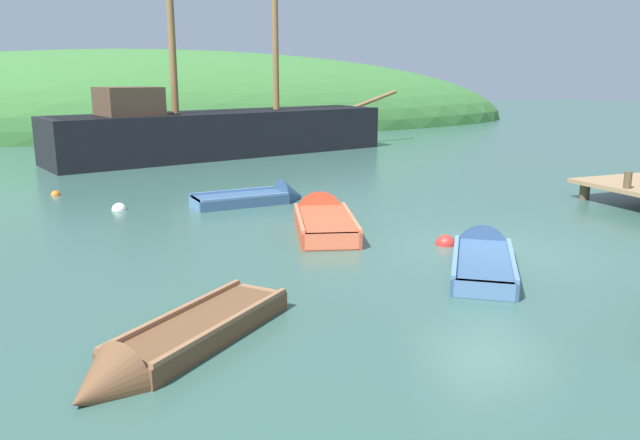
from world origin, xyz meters
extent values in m
plane|color=#33564C|center=(0.00, 0.00, 0.00)|extent=(120.00, 120.00, 0.00)
cylinder|color=brown|center=(5.87, 3.40, -0.01)|extent=(0.28, 0.28, 1.18)
cylinder|color=brown|center=(5.77, 1.88, 0.80)|extent=(0.20, 0.20, 0.45)
ellipsoid|color=#387033|center=(-2.07, 33.30, 0.00)|extent=(54.88, 18.76, 10.21)
cube|color=black|center=(-1.30, 17.16, 0.56)|extent=(15.45, 6.82, 2.73)
cube|color=#997A51|center=(-1.30, 17.16, 1.88)|extent=(14.80, 6.42, 0.10)
cylinder|color=olive|center=(7.20, 19.27, 2.23)|extent=(2.91, 0.91, 0.97)
cylinder|color=olive|center=(1.34, 17.81, 6.09)|extent=(0.28, 0.28, 8.32)
cylinder|color=olive|center=(-3.50, 16.61, 5.67)|extent=(0.30, 0.30, 7.49)
cube|color=#4C3828|center=(-5.40, 16.13, 2.48)|extent=(2.69, 2.75, 1.10)
cube|color=#335175|center=(-3.58, 6.46, 0.07)|extent=(2.63, 1.35, 0.38)
cone|color=#335175|center=(-1.99, 6.58, 0.07)|extent=(0.72, 1.15, 1.11)
cube|color=#4F75A1|center=(-4.81, 6.37, 0.13)|extent=(0.20, 1.05, 0.27)
cube|color=#4F75A1|center=(-3.14, 6.50, 0.20)|extent=(0.26, 1.08, 0.05)
cube|color=#4F75A1|center=(-4.03, 6.43, 0.20)|extent=(0.26, 1.08, 0.05)
cube|color=#4F75A1|center=(-3.54, 5.92, 0.29)|extent=(2.50, 0.26, 0.07)
cube|color=#4F75A1|center=(-3.62, 7.00, 0.29)|extent=(2.50, 0.26, 0.07)
cube|color=#C64C2D|center=(-2.65, 2.54, 0.12)|extent=(2.03, 3.07, 0.49)
cone|color=#C64C2D|center=(-2.13, 4.23, 0.12)|extent=(1.34, 1.02, 1.19)
cube|color=#FF6E48|center=(-3.05, 1.24, 0.20)|extent=(1.11, 0.45, 0.34)
cube|color=#FF6E48|center=(-2.51, 3.01, 0.31)|extent=(1.16, 0.51, 0.05)
cube|color=#FF6E48|center=(-2.80, 2.07, 0.31)|extent=(1.16, 0.51, 0.05)
cube|color=#FF6E48|center=(-2.09, 2.37, 0.40)|extent=(0.89, 2.67, 0.07)
cube|color=#FF6E48|center=(-3.21, 2.71, 0.40)|extent=(0.89, 2.67, 0.07)
cube|color=brown|center=(-6.45, -2.08, 0.07)|extent=(2.90, 2.62, 0.39)
cone|color=brown|center=(-7.88, -3.26, 0.07)|extent=(1.13, 1.16, 0.90)
cube|color=#8E6242|center=(-5.33, -1.17, 0.13)|extent=(0.63, 0.73, 0.27)
cube|color=#8E6242|center=(-6.85, -2.41, 0.21)|extent=(0.69, 0.79, 0.05)
cube|color=#8E6242|center=(-6.04, -1.75, 0.21)|extent=(0.69, 0.79, 0.05)
cube|color=#8E6242|center=(-6.72, -1.75, 0.30)|extent=(2.31, 1.92, 0.07)
cube|color=#8E6242|center=(-6.17, -2.41, 0.30)|extent=(2.31, 1.92, 0.07)
cube|color=#335175|center=(-1.15, -1.26, 0.09)|extent=(2.46, 2.83, 0.42)
cone|color=#335175|center=(-0.16, 0.12, 0.09)|extent=(1.23, 1.15, 1.02)
cube|color=#4F75A1|center=(-1.91, -2.32, 0.15)|extent=(0.86, 0.66, 0.29)
cube|color=#4F75A1|center=(-0.87, -0.87, 0.24)|extent=(0.91, 0.73, 0.05)
cube|color=#4F75A1|center=(-1.43, -1.64, 0.24)|extent=(0.91, 0.73, 0.05)
cube|color=#4F75A1|center=(-0.74, -1.55, 0.33)|extent=(1.62, 2.21, 0.07)
cube|color=#4F75A1|center=(-1.55, -0.96, 0.33)|extent=(1.62, 2.21, 0.07)
sphere|color=white|center=(-6.75, 7.00, 0.00)|extent=(0.39, 0.39, 0.39)
sphere|color=orange|center=(-8.31, 9.88, 0.00)|extent=(0.28, 0.28, 0.28)
sphere|color=red|center=(-0.64, 0.72, 0.00)|extent=(0.43, 0.43, 0.43)
camera|label=1|loc=(-8.02, -10.15, 3.56)|focal=35.17mm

